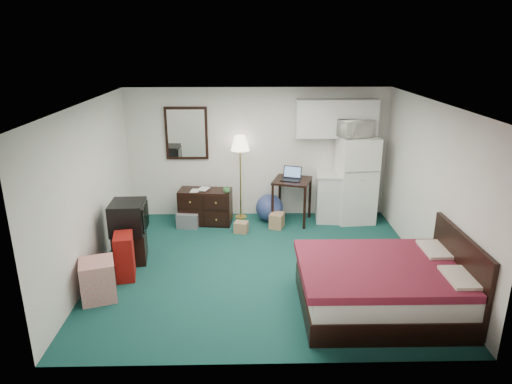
{
  "coord_description": "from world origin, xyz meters",
  "views": [
    {
      "loc": [
        -0.22,
        -6.33,
        3.33
      ],
      "look_at": [
        -0.08,
        0.24,
        1.13
      ],
      "focal_mm": 32.0,
      "sensor_mm": 36.0,
      "label": 1
    }
  ],
  "objects_px": {
    "suitcase": "(125,257)",
    "dresser": "(206,207)",
    "desk": "(292,201)",
    "kitchen_counter": "(338,197)",
    "tv_stand": "(130,246)",
    "bed": "(380,288)",
    "floor_lamp": "(240,178)",
    "fridge": "(356,179)"
  },
  "relations": [
    {
      "from": "kitchen_counter",
      "to": "bed",
      "type": "height_order",
      "value": "kitchen_counter"
    },
    {
      "from": "dresser",
      "to": "desk",
      "type": "xyz_separation_m",
      "value": [
        1.64,
        0.05,
        0.09
      ]
    },
    {
      "from": "suitcase",
      "to": "kitchen_counter",
      "type": "bearing_deg",
      "value": 20.89
    },
    {
      "from": "floor_lamp",
      "to": "tv_stand",
      "type": "height_order",
      "value": "floor_lamp"
    },
    {
      "from": "dresser",
      "to": "kitchen_counter",
      "type": "xyz_separation_m",
      "value": [
        2.54,
        0.14,
        0.12
      ]
    },
    {
      "from": "kitchen_counter",
      "to": "suitcase",
      "type": "distance_m",
      "value": 4.18
    },
    {
      "from": "desk",
      "to": "bed",
      "type": "xyz_separation_m",
      "value": [
        0.85,
        -3.06,
        -0.1
      ]
    },
    {
      "from": "desk",
      "to": "tv_stand",
      "type": "xyz_separation_m",
      "value": [
        -2.7,
        -1.58,
        -0.17
      ]
    },
    {
      "from": "dresser",
      "to": "suitcase",
      "type": "height_order",
      "value": "suitcase"
    },
    {
      "from": "tv_stand",
      "to": "suitcase",
      "type": "bearing_deg",
      "value": -92.14
    },
    {
      "from": "desk",
      "to": "kitchen_counter",
      "type": "relative_size",
      "value": 0.93
    },
    {
      "from": "kitchen_counter",
      "to": "fridge",
      "type": "bearing_deg",
      "value": 0.65
    },
    {
      "from": "floor_lamp",
      "to": "fridge",
      "type": "distance_m",
      "value": 2.19
    },
    {
      "from": "fridge",
      "to": "tv_stand",
      "type": "bearing_deg",
      "value": -162.36
    },
    {
      "from": "floor_lamp",
      "to": "fridge",
      "type": "xyz_separation_m",
      "value": [
        2.19,
        -0.17,
        0.01
      ]
    },
    {
      "from": "bed",
      "to": "desk",
      "type": "bearing_deg",
      "value": 105.64
    },
    {
      "from": "tv_stand",
      "to": "suitcase",
      "type": "xyz_separation_m",
      "value": [
        0.06,
        -0.56,
        0.09
      ]
    },
    {
      "from": "kitchen_counter",
      "to": "fridge",
      "type": "relative_size",
      "value": 0.55
    },
    {
      "from": "dresser",
      "to": "suitcase",
      "type": "distance_m",
      "value": 2.31
    },
    {
      "from": "floor_lamp",
      "to": "suitcase",
      "type": "height_order",
      "value": "floor_lamp"
    },
    {
      "from": "dresser",
      "to": "desk",
      "type": "bearing_deg",
      "value": 7.97
    },
    {
      "from": "dresser",
      "to": "floor_lamp",
      "type": "relative_size",
      "value": 0.6
    },
    {
      "from": "tv_stand",
      "to": "bed",
      "type": "bearing_deg",
      "value": -31.0
    },
    {
      "from": "dresser",
      "to": "suitcase",
      "type": "xyz_separation_m",
      "value": [
        -1.0,
        -2.08,
        0.01
      ]
    },
    {
      "from": "bed",
      "to": "dresser",
      "type": "bearing_deg",
      "value": 129.73
    },
    {
      "from": "floor_lamp",
      "to": "suitcase",
      "type": "distance_m",
      "value": 2.93
    },
    {
      "from": "suitcase",
      "to": "dresser",
      "type": "bearing_deg",
      "value": 53.12
    },
    {
      "from": "desk",
      "to": "kitchen_counter",
      "type": "xyz_separation_m",
      "value": [
        0.91,
        0.08,
        0.03
      ]
    },
    {
      "from": "bed",
      "to": "tv_stand",
      "type": "distance_m",
      "value": 3.84
    },
    {
      "from": "dresser",
      "to": "tv_stand",
      "type": "relative_size",
      "value": 1.81
    },
    {
      "from": "dresser",
      "to": "fridge",
      "type": "relative_size",
      "value": 0.59
    },
    {
      "from": "desk",
      "to": "fridge",
      "type": "height_order",
      "value": "fridge"
    },
    {
      "from": "tv_stand",
      "to": "desk",
      "type": "bearing_deg",
      "value": 21.98
    },
    {
      "from": "kitchen_counter",
      "to": "fridge",
      "type": "xyz_separation_m",
      "value": [
        0.31,
        -0.03,
        0.37
      ]
    },
    {
      "from": "kitchen_counter",
      "to": "bed",
      "type": "bearing_deg",
      "value": -84.89
    },
    {
      "from": "suitcase",
      "to": "bed",
      "type": "bearing_deg",
      "value": -26.0
    },
    {
      "from": "floor_lamp",
      "to": "dresser",
      "type": "bearing_deg",
      "value": -157.27
    },
    {
      "from": "dresser",
      "to": "tv_stand",
      "type": "xyz_separation_m",
      "value": [
        -1.06,
        -1.52,
        -0.09
      ]
    },
    {
      "from": "desk",
      "to": "kitchen_counter",
      "type": "bearing_deg",
      "value": 22.16
    },
    {
      "from": "floor_lamp",
      "to": "fridge",
      "type": "relative_size",
      "value": 0.99
    },
    {
      "from": "bed",
      "to": "floor_lamp",
      "type": "bearing_deg",
      "value": 119.17
    },
    {
      "from": "desk",
      "to": "fridge",
      "type": "distance_m",
      "value": 1.28
    }
  ]
}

